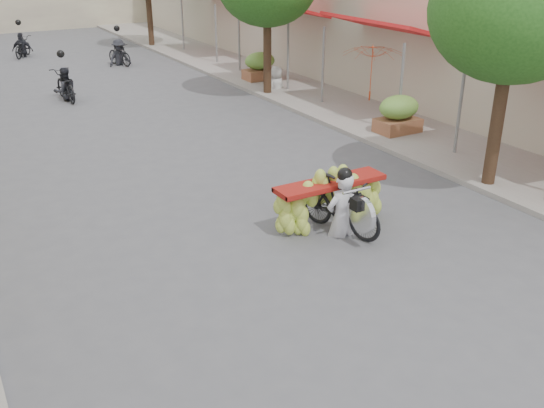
% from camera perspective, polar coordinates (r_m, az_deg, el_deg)
% --- Properties ---
extents(ground, '(120.00, 120.00, 0.00)m').
position_cam_1_polar(ground, '(8.51, 15.16, -14.34)').
color(ground, '#535358').
rests_on(ground, ground).
extents(sidewalk_right, '(4.00, 60.00, 0.12)m').
position_cam_1_polar(sidewalk_right, '(23.49, 1.80, 11.26)').
color(sidewalk_right, gray).
rests_on(sidewalk_right, ground).
extents(street_tree_near, '(3.40, 3.40, 5.25)m').
position_cam_1_polar(street_tree_near, '(13.56, 21.83, 16.44)').
color(street_tree_near, '#3A2719').
rests_on(street_tree_near, ground).
extents(produce_crate_mid, '(1.20, 0.88, 1.16)m').
position_cam_1_polar(produce_crate_mid, '(17.41, 11.83, 8.54)').
color(produce_crate_mid, brown).
rests_on(produce_crate_mid, ground).
extents(produce_crate_far, '(1.20, 0.88, 1.16)m').
position_cam_1_polar(produce_crate_far, '(23.81, -1.15, 13.05)').
color(produce_crate_far, brown).
rests_on(produce_crate_far, ground).
extents(banana_motorbike, '(2.26, 1.95, 2.25)m').
position_cam_1_polar(banana_motorbike, '(11.39, 6.20, 0.91)').
color(banana_motorbike, black).
rests_on(banana_motorbike, ground).
extents(market_umbrella, '(1.93, 1.93, 1.63)m').
position_cam_1_polar(market_umbrella, '(17.81, 9.60, 14.66)').
color(market_umbrella, '#B83A18').
rests_on(market_umbrella, ground).
extents(pedestrian, '(0.91, 0.74, 1.61)m').
position_cam_1_polar(pedestrian, '(22.26, 0.42, 12.85)').
color(pedestrian, silver).
rests_on(pedestrian, ground).
extents(bg_motorbike_a, '(0.82, 1.84, 1.95)m').
position_cam_1_polar(bg_motorbike_a, '(22.21, -18.98, 11.04)').
color(bg_motorbike_a, black).
rests_on(bg_motorbike_a, ground).
extents(bg_motorbike_b, '(1.17, 1.73, 1.95)m').
position_cam_1_polar(bg_motorbike_b, '(27.97, -14.25, 14.24)').
color(bg_motorbike_b, black).
rests_on(bg_motorbike_b, ground).
extents(bg_motorbike_c, '(1.35, 1.76, 1.95)m').
position_cam_1_polar(bg_motorbike_c, '(31.41, -22.55, 14.06)').
color(bg_motorbike_c, black).
rests_on(bg_motorbike_c, ground).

